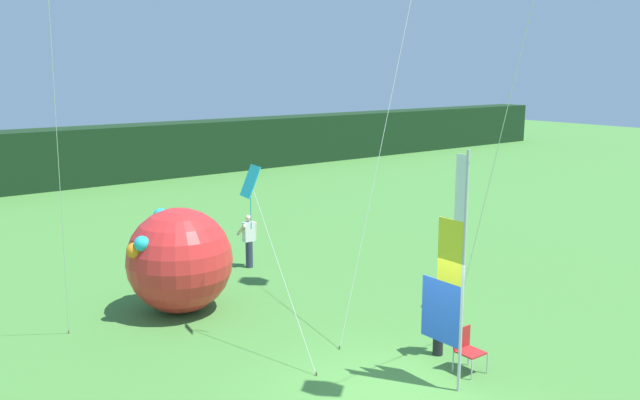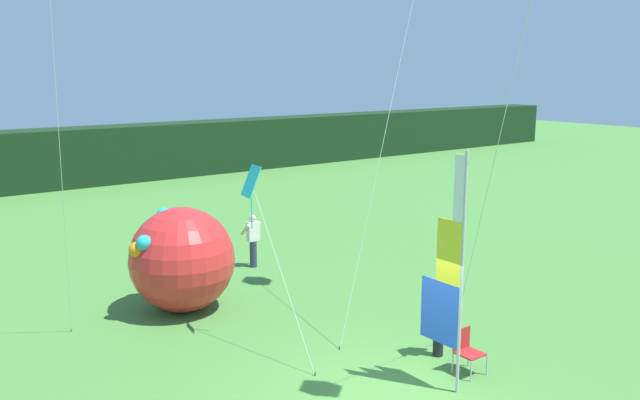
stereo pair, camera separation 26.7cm
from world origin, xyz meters
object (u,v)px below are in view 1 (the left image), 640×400
Objects in this scene: person_mid_field at (249,240)px; kite_cyan_diamond_0 at (253,191)px; banner_flag at (451,276)px; inflatable_balloon at (179,260)px; folding_chair at (467,347)px; person_near_banner at (439,315)px.

person_mid_field is 6.25m from kite_cyan_diamond_0.
banner_flag is 4.64m from kite_cyan_diamond_0.
inflatable_balloon is at bearing 100.01° from kite_cyan_diamond_0.
kite_cyan_diamond_0 is at bearing 113.16° from banner_flag.
folding_chair is at bearing 13.40° from banner_flag.
person_mid_field is 4.03m from inflatable_balloon.
banner_flag reaches higher than inflatable_balloon.
person_mid_field is at bearing 88.57° from person_near_banner.
folding_chair is (-0.13, -0.89, -0.38)m from person_near_banner.
kite_cyan_diamond_0 is (-2.88, -4.92, 2.56)m from person_mid_field.
kite_cyan_diamond_0 reaches higher than inflatable_balloon.
person_mid_field is at bearing 59.66° from kite_cyan_diamond_0.
inflatable_balloon is (-3.36, -2.17, 0.45)m from person_mid_field.
person_mid_field reaches higher than folding_chair.
kite_cyan_diamond_0 is at bearing 131.43° from person_near_banner.
banner_flag is 9.20m from person_mid_field.
person_near_banner is at bearing 81.65° from folding_chair.
person_near_banner is at bearing -61.32° from inflatable_balloon.
person_mid_field is (0.20, 7.96, -0.01)m from person_near_banner.
inflatable_balloon is 0.69× the size of kite_cyan_diamond_0.
kite_cyan_diamond_0 is at bearing -79.99° from inflatable_balloon.
person_mid_field is 0.61× the size of inflatable_balloon.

